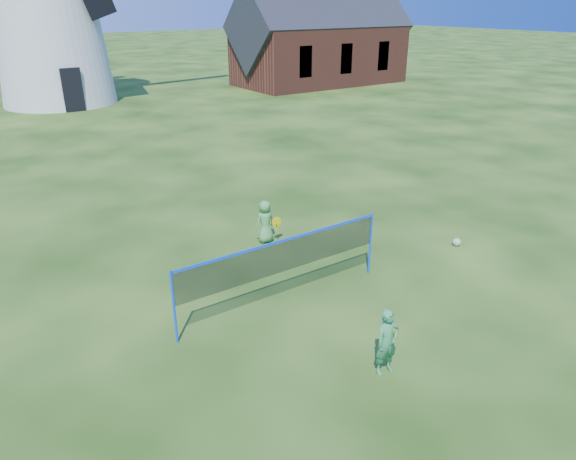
# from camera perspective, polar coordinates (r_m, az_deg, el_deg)

# --- Properties ---
(ground) EXTENTS (220.00, 220.00, 0.00)m
(ground) POSITION_cam_1_polar(r_m,az_deg,el_deg) (11.72, 0.59, -7.77)
(ground) COLOR black
(ground) RESTS_ON ground
(chapel) EXTENTS (13.52, 6.56, 11.44)m
(chapel) POSITION_cam_1_polar(r_m,az_deg,el_deg) (43.66, 3.51, 19.74)
(chapel) COLOR brown
(chapel) RESTS_ON ground
(badminton_net) EXTENTS (5.05, 0.05, 1.55)m
(badminton_net) POSITION_cam_1_polar(r_m,az_deg,el_deg) (11.11, -0.50, -2.94)
(badminton_net) COLOR blue
(badminton_net) RESTS_ON ground
(player_girl) EXTENTS (0.66, 0.36, 1.27)m
(player_girl) POSITION_cam_1_polar(r_m,az_deg,el_deg) (9.55, 10.67, -11.79)
(player_girl) COLOR #368750
(player_girl) RESTS_ON ground
(player_boy) EXTENTS (0.66, 0.44, 1.19)m
(player_boy) POSITION_cam_1_polar(r_m,az_deg,el_deg) (14.30, -2.47, 0.91)
(player_boy) COLOR #4E9B4A
(player_boy) RESTS_ON ground
(play_ball) EXTENTS (0.22, 0.22, 0.22)m
(play_ball) POSITION_cam_1_polar(r_m,az_deg,el_deg) (14.94, 17.79, -1.25)
(play_ball) COLOR green
(play_ball) RESTS_ON ground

